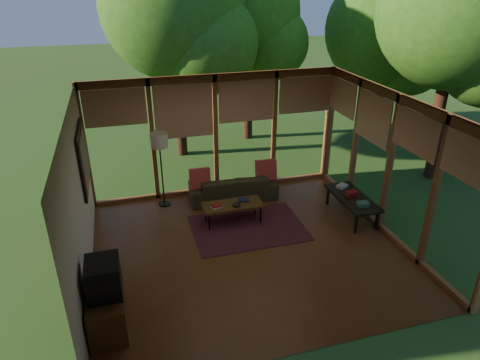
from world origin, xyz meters
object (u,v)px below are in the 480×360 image
object	(u,v)px
media_cabinet	(107,309)
coffee_table	(233,205)
floor_lamp	(159,145)
side_console	(352,199)
television	(104,278)
sofa	(233,187)

from	to	relation	value
media_cabinet	coffee_table	world-z (taller)	media_cabinet
floor_lamp	side_console	world-z (taller)	floor_lamp
television	coffee_table	bearing A→B (deg)	42.97
media_cabinet	television	size ratio (longest dim) A/B	1.82
floor_lamp	coffee_table	bearing A→B (deg)	-42.39
television	side_console	world-z (taller)	television
media_cabinet	side_console	size ratio (longest dim) A/B	0.71
floor_lamp	side_console	bearing A→B (deg)	-23.20
coffee_table	television	bearing A→B (deg)	-137.03
floor_lamp	sofa	bearing A→B (deg)	-4.47
floor_lamp	side_console	xyz separation A→B (m)	(3.68, -1.58, -1.00)
media_cabinet	floor_lamp	world-z (taller)	floor_lamp
media_cabinet	floor_lamp	xyz separation A→B (m)	(1.19, 3.40, 1.11)
television	coffee_table	distance (m)	3.35
sofa	media_cabinet	bearing A→B (deg)	52.79
coffee_table	side_console	xyz separation A→B (m)	(2.42, -0.43, 0.02)
sofa	media_cabinet	distance (m)	4.27
television	floor_lamp	distance (m)	3.64
sofa	floor_lamp	xyz separation A→B (m)	(-1.53, 0.12, 1.12)
sofa	television	bearing A→B (deg)	53.00
media_cabinet	side_console	world-z (taller)	media_cabinet
media_cabinet	coffee_table	size ratio (longest dim) A/B	0.83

